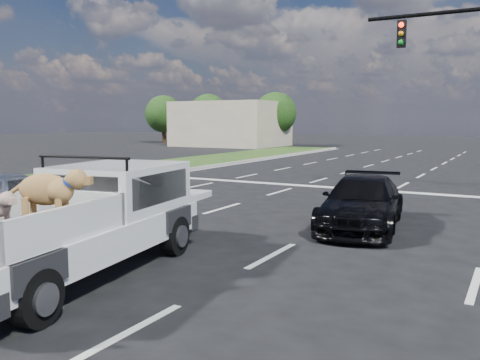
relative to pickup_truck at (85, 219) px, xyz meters
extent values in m
plane|color=black|center=(0.51, 2.47, -0.91)|extent=(160.00, 160.00, 0.00)
cube|color=silver|center=(-4.74, 8.47, -0.91)|extent=(0.12, 60.00, 0.01)
cube|color=silver|center=(-1.24, 8.47, -0.91)|extent=(0.12, 60.00, 0.01)
cube|color=silver|center=(2.26, 8.47, -0.91)|extent=(0.12, 60.00, 0.01)
cube|color=silver|center=(-8.29, 8.47, -0.91)|extent=(0.15, 60.00, 0.01)
cube|color=silver|center=(0.51, 12.47, -0.91)|extent=(17.00, 0.45, 0.01)
cube|color=#234816|center=(-10.99, 8.47, -0.86)|extent=(5.00, 60.00, 0.10)
cube|color=#A59D97|center=(-8.54, 8.47, -0.84)|extent=(0.15, 60.00, 0.14)
cube|color=black|center=(2.31, 12.97, 4.69)|extent=(0.30, 0.18, 0.95)
sphere|color=#FF2407|center=(2.31, 12.86, 4.99)|extent=(0.18, 0.18, 0.18)
cube|color=beige|center=(-19.49, 38.47, 1.29)|extent=(10.00, 8.00, 4.40)
cylinder|color=#332114|center=(-29.49, 40.47, 0.17)|extent=(0.44, 0.44, 2.16)
sphere|color=black|center=(-29.49, 40.47, 2.39)|extent=(4.20, 4.20, 4.20)
cylinder|color=#332114|center=(-23.49, 40.47, 0.17)|extent=(0.44, 0.44, 2.16)
sphere|color=black|center=(-23.49, 40.47, 2.39)|extent=(4.20, 4.20, 4.20)
cylinder|color=#332114|center=(-15.49, 40.47, 0.17)|extent=(0.44, 0.44, 2.16)
sphere|color=black|center=(-15.49, 40.47, 2.39)|extent=(4.20, 4.20, 4.20)
cylinder|color=black|center=(1.16, -1.95, -0.54)|extent=(0.38, 0.78, 0.74)
cylinder|color=black|center=(-1.07, 1.38, -0.54)|extent=(0.38, 0.78, 0.74)
cylinder|color=black|center=(0.62, 1.63, -0.54)|extent=(0.38, 0.78, 0.74)
cube|color=silver|center=(0.04, -0.24, -0.27)|extent=(2.62, 5.41, 0.51)
cube|color=silver|center=(-0.14, 0.97, 0.41)|extent=(2.12, 2.50, 0.84)
cube|color=black|center=(0.02, -0.13, 0.44)|extent=(1.51, 0.26, 0.61)
cylinder|color=black|center=(0.00, 0.00, 1.03)|extent=(1.75, 0.31, 0.05)
cube|color=black|center=(0.21, -1.38, -0.04)|extent=(2.10, 2.73, 0.06)
cube|color=silver|center=(1.04, -1.25, 0.24)|extent=(0.45, 2.48, 0.51)
imported|color=black|center=(3.05, 5.75, -0.30)|extent=(2.28, 4.41, 1.22)
camera|label=1|loc=(6.29, -6.00, 1.62)|focal=38.00mm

